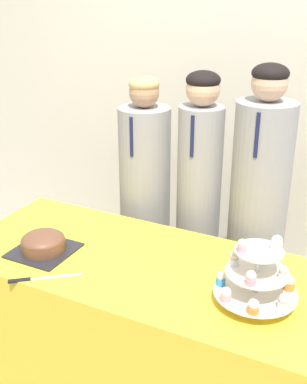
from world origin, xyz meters
name	(u,v)px	position (x,y,z in m)	size (l,w,h in m)	color
wall_back	(234,79)	(0.00, 1.62, 1.35)	(9.00, 0.06, 2.70)	beige
table	(142,324)	(0.00, 0.39, 0.35)	(1.79, 0.77, 0.70)	yellow
round_cake	(43,243)	(-0.46, 0.26, 0.75)	(0.28, 0.28, 0.10)	#232328
cake_knife	(33,279)	(-0.35, 0.05, 0.70)	(0.26, 0.21, 0.01)	silver
cupcake_stand	(257,277)	(0.55, 0.32, 0.82)	(0.33, 0.33, 0.30)	silver
student_0	(145,204)	(-0.32, 1.03, 0.67)	(0.30, 0.31, 1.43)	#939399
student_1	(198,207)	(0.02, 1.03, 0.72)	(0.25, 0.25, 1.49)	#939399
student_2	(257,218)	(0.36, 1.03, 0.73)	(0.31, 0.31, 1.55)	#939399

